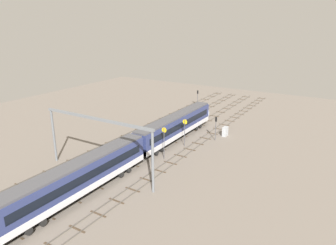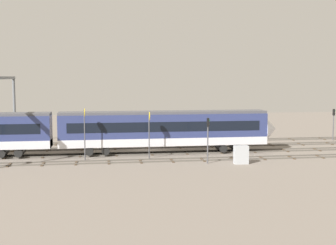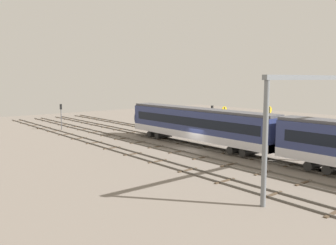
# 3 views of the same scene
# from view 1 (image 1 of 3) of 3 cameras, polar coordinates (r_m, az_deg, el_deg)

# --- Properties ---
(ground_plane) EXTENTS (109.65, 109.65, 0.00)m
(ground_plane) POSITION_cam_1_polar(r_m,az_deg,el_deg) (61.24, -1.19, -3.12)
(ground_plane) COLOR slate
(track_near_foreground) EXTENTS (93.65, 2.40, 0.16)m
(track_near_foreground) POSITION_cam_1_polar(r_m,az_deg,el_deg) (57.98, 4.70, -4.34)
(track_near_foreground) COLOR #59544C
(track_near_foreground) RESTS_ON ground
(track_with_train) EXTENTS (93.65, 2.40, 0.16)m
(track_with_train) POSITION_cam_1_polar(r_m,az_deg,el_deg) (60.06, 0.70, -3.48)
(track_with_train) COLOR #59544C
(track_with_train) RESTS_ON ground
(track_middle) EXTENTS (93.65, 2.40, 0.16)m
(track_middle) POSITION_cam_1_polar(r_m,az_deg,el_deg) (62.43, -3.01, -2.66)
(track_middle) COLOR #59544C
(track_middle) RESTS_ON ground
(track_second_far) EXTENTS (93.65, 2.40, 0.16)m
(track_second_far) POSITION_cam_1_polar(r_m,az_deg,el_deg) (65.05, -6.43, -1.90)
(track_second_far) COLOR #59544C
(track_second_far) RESTS_ON ground
(train) EXTENTS (50.40, 3.24, 4.80)m
(train) POSITION_cam_1_polar(r_m,az_deg,el_deg) (51.14, -5.21, -4.31)
(train) COLOR navy
(train) RESTS_ON ground
(overhead_gantry) EXTENTS (0.40, 19.88, 8.97)m
(overhead_gantry) POSITION_cam_1_polar(r_m,az_deg,el_deg) (46.08, -12.83, -1.70)
(overhead_gantry) COLOR slate
(overhead_gantry) RESTS_ON ground
(speed_sign_near_foreground) EXTENTS (0.14, 0.87, 5.57)m
(speed_sign_near_foreground) POSITION_cam_1_polar(r_m,az_deg,el_deg) (51.41, -0.72, -3.06)
(speed_sign_near_foreground) COLOR #4C4C51
(speed_sign_near_foreground) RESTS_ON ground
(speed_sign_mid_trackside) EXTENTS (0.14, 0.91, 5.13)m
(speed_sign_mid_trackside) POSITION_cam_1_polar(r_m,az_deg,el_deg) (57.07, 3.08, -1.17)
(speed_sign_mid_trackside) COLOR #4C4C51
(speed_sign_mid_trackside) RESTS_ON ground
(signal_light_trackside_approach) EXTENTS (0.31, 0.32, 4.73)m
(signal_light_trackside_approach) POSITION_cam_1_polar(r_m,az_deg,el_deg) (60.53, 8.72, -0.48)
(signal_light_trackside_approach) COLOR #4C4C51
(signal_light_trackside_approach) RESTS_ON ground
(signal_light_trackside_departure) EXTENTS (0.31, 0.32, 4.43)m
(signal_light_trackside_departure) POSITION_cam_1_polar(r_m,az_deg,el_deg) (85.27, 5.42, 4.84)
(signal_light_trackside_departure) COLOR #4C4C51
(signal_light_trackside_departure) RESTS_ON ground
(relay_cabinet) EXTENTS (1.47, 0.78, 1.88)m
(relay_cabinet) POSITION_cam_1_polar(r_m,az_deg,el_deg) (63.93, 10.38, -1.61)
(relay_cabinet) COLOR #B2B7BC
(relay_cabinet) RESTS_ON ground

